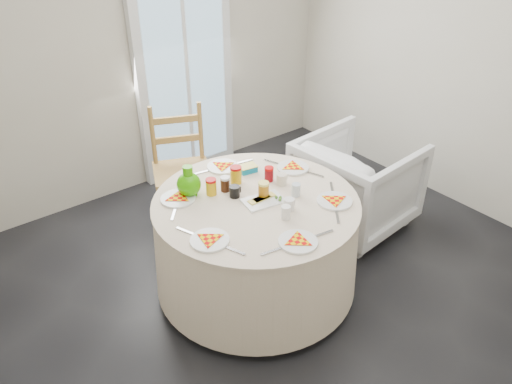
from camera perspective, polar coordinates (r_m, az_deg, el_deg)
floor at (r=3.72m, az=3.56°, el=-10.66°), size 4.00×4.00×0.00m
wall_back at (r=4.59m, az=-13.18°, el=15.73°), size 4.00×0.02×2.60m
wall_right at (r=4.53m, az=24.14°, el=13.63°), size 0.02×4.00×2.60m
glass_door at (r=4.80m, az=-8.17°, el=13.76°), size 1.00×0.08×2.10m
table at (r=3.48m, az=0.00°, el=-5.96°), size 1.41×1.41×0.71m
wooden_chair at (r=4.15m, az=-8.42°, el=1.96°), size 0.60×0.58×1.02m
armchair at (r=4.22m, az=11.41°, el=0.98°), size 0.85×0.90×0.86m
place_settings at (r=3.26m, az=0.00°, el=-0.45°), size 1.46×1.46×0.02m
jar_cluster at (r=3.38m, az=-1.90°, el=1.78°), size 0.49×0.26×0.14m
butter_tub at (r=3.59m, az=-0.95°, el=3.08°), size 0.14×0.11×0.05m
green_pitcher at (r=3.30m, az=-7.75°, el=1.72°), size 0.21×0.21×0.21m
cheese_platter at (r=3.25m, az=0.87°, el=-0.50°), size 0.29×0.22×0.03m
mugs_glasses at (r=3.30m, az=1.28°, el=0.78°), size 0.65×0.65×0.10m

